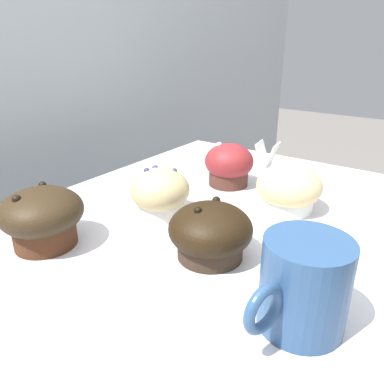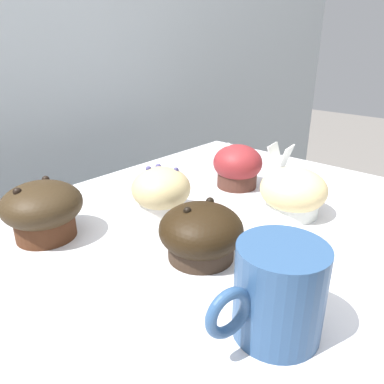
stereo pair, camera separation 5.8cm
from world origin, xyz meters
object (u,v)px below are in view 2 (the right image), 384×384
Objects in this scene: muffin_back_left at (293,193)px; coffee_cup at (278,290)px; muffin_back_right at (43,209)px; muffin_front_left at (237,166)px; muffin_front_center at (161,192)px; muffin_front_right at (201,233)px.

muffin_back_left is 0.28m from coffee_cup.
coffee_cup reaches higher than muffin_back_right.
muffin_front_left is at bearing 73.48° from muffin_back_left.
muffin_front_center is at bearing 173.99° from muffin_front_left.
muffin_front_center is 0.89× the size of muffin_back_left.
muffin_front_left is 0.85× the size of muffin_front_right.
coffee_cup is (0.05, -0.34, 0.01)m from muffin_back_right.
muffin_back_left is (0.14, -0.16, -0.00)m from muffin_front_center.
coffee_cup reaches higher than muffin_front_left.
muffin_front_center reaches higher than muffin_back_left.
muffin_front_center is at bearing 131.86° from muffin_back_left.
muffin_back_left is 1.14× the size of muffin_front_left.
muffin_front_center is 0.85× the size of muffin_back_right.
muffin_front_center is at bearing -23.02° from muffin_back_right.
muffin_front_center reaches higher than muffin_front_right.
muffin_back_right is 0.34m from coffee_cup.
coffee_cup is at bearing -155.19° from muffin_back_left.
muffin_front_left is 0.39m from coffee_cup.
coffee_cup is at bearing -111.34° from muffin_front_right.
muffin_front_right is 0.85× the size of coffee_cup.
muffin_back_left is 0.20m from muffin_front_right.
muffin_front_center is 1.02× the size of muffin_front_left.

